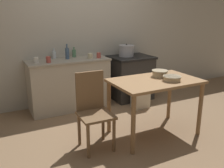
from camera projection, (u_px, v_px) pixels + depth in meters
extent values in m
plane|color=#896B4C|center=(129.00, 131.00, 3.57)|extent=(14.00, 14.00, 0.00)
cube|color=#B2AD9E|center=(86.00, 33.00, 4.56)|extent=(8.00, 0.07, 2.55)
cube|color=#B2A893|center=(69.00, 85.00, 4.33)|extent=(1.35, 0.55, 0.84)
cube|color=gray|center=(68.00, 60.00, 4.21)|extent=(1.38, 0.58, 0.03)
cube|color=#2D2B28|center=(130.00, 78.00, 4.86)|extent=(0.75, 0.61, 0.79)
cube|color=black|center=(131.00, 57.00, 4.74)|extent=(0.79, 0.65, 0.04)
cube|color=black|center=(139.00, 85.00, 4.60)|extent=(0.52, 0.01, 0.33)
cube|color=#997047|center=(155.00, 81.00, 3.31)|extent=(1.17, 0.73, 0.03)
cylinder|color=olive|center=(133.00, 125.00, 2.91)|extent=(0.06, 0.06, 0.74)
cylinder|color=olive|center=(200.00, 109.00, 3.39)|extent=(0.06, 0.06, 0.74)
cylinder|color=olive|center=(109.00, 107.00, 3.46)|extent=(0.06, 0.06, 0.74)
cylinder|color=olive|center=(169.00, 96.00, 3.93)|extent=(0.06, 0.06, 0.74)
cube|color=brown|center=(96.00, 115.00, 3.02)|extent=(0.41, 0.41, 0.03)
cube|color=brown|center=(90.00, 91.00, 3.11)|extent=(0.36, 0.04, 0.49)
cylinder|color=brown|center=(88.00, 141.00, 2.87)|extent=(0.04, 0.04, 0.43)
cylinder|color=brown|center=(114.00, 135.00, 3.01)|extent=(0.04, 0.04, 0.43)
cylinder|color=brown|center=(79.00, 130.00, 3.16)|extent=(0.04, 0.04, 0.43)
cylinder|color=brown|center=(103.00, 125.00, 3.29)|extent=(0.04, 0.04, 0.43)
cube|color=beige|center=(141.00, 97.00, 4.40)|extent=(0.29, 0.20, 0.41)
cylinder|color=#A8A8AD|center=(126.00, 51.00, 4.71)|extent=(0.28, 0.28, 0.19)
cylinder|color=#A8A8AD|center=(126.00, 46.00, 4.68)|extent=(0.29, 0.29, 0.02)
sphere|color=black|center=(126.00, 45.00, 4.67)|extent=(0.02, 0.02, 0.02)
cylinder|color=tan|center=(160.00, 74.00, 3.45)|extent=(0.20, 0.20, 0.09)
cylinder|color=tan|center=(160.00, 71.00, 3.44)|extent=(0.22, 0.22, 0.01)
cylinder|color=tan|center=(172.00, 78.00, 3.25)|extent=(0.22, 0.22, 0.06)
cylinder|color=tan|center=(172.00, 76.00, 3.24)|extent=(0.24, 0.24, 0.01)
cylinder|color=#517F5B|center=(74.00, 53.00, 4.41)|extent=(0.07, 0.07, 0.13)
cylinder|color=#517F5B|center=(74.00, 48.00, 4.38)|extent=(0.03, 0.03, 0.05)
cylinder|color=silver|center=(54.00, 55.00, 4.28)|extent=(0.07, 0.07, 0.13)
cylinder|color=silver|center=(54.00, 50.00, 4.26)|extent=(0.03, 0.03, 0.05)
cylinder|color=#3D5675|center=(67.00, 54.00, 4.22)|extent=(0.07, 0.07, 0.18)
cylinder|color=#3D5675|center=(67.00, 46.00, 4.18)|extent=(0.02, 0.02, 0.07)
cylinder|color=beige|center=(90.00, 56.00, 4.26)|extent=(0.08, 0.08, 0.09)
cylinder|color=#B74C42|center=(99.00, 55.00, 4.32)|extent=(0.07, 0.07, 0.09)
cylinder|color=silver|center=(36.00, 60.00, 3.92)|extent=(0.08, 0.08, 0.09)
cylinder|color=#B74C42|center=(48.00, 60.00, 3.93)|extent=(0.07, 0.07, 0.10)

